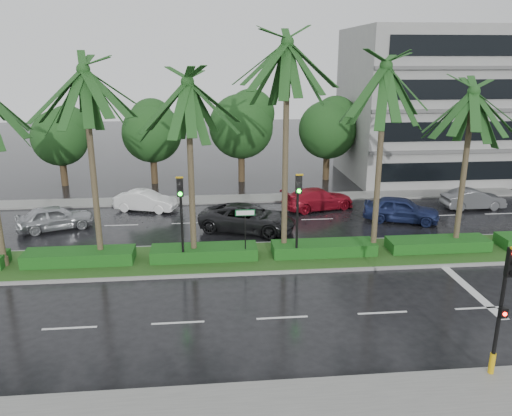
{
  "coord_description": "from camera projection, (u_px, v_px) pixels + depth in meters",
  "views": [
    {
      "loc": [
        -2.69,
        -22.07,
        9.63
      ],
      "look_at": [
        -0.38,
        1.5,
        2.51
      ],
      "focal_mm": 35.0,
      "sensor_mm": 36.0,
      "label": 1
    }
  ],
  "objects": [
    {
      "name": "near_sidewalk",
      "position": [
        309.0,
        406.0,
        14.32
      ],
      "size": [
        40.0,
        2.4,
        0.12
      ],
      "primitive_type": "cube",
      "color": "slate",
      "rests_on": "ground"
    },
    {
      "name": "car_white",
      "position": [
        146.0,
        201.0,
        32.71
      ],
      "size": [
        2.49,
        4.27,
        1.33
      ],
      "primitive_type": "imported",
      "rotation": [
        0.0,
        0.0,
        1.29
      ],
      "color": "white",
      "rests_on": "ground"
    },
    {
      "name": "signal_near",
      "position": [
        503.0,
        306.0,
        14.95
      ],
      "size": [
        0.34,
        0.45,
        4.36
      ],
      "color": "black",
      "rests_on": "near_sidewalk"
    },
    {
      "name": "signal_median_left",
      "position": [
        181.0,
        207.0,
        23.11
      ],
      "size": [
        0.34,
        0.42,
        4.36
      ],
      "color": "black",
      "rests_on": "median"
    },
    {
      "name": "ground",
      "position": [
        267.0,
        266.0,
        24.06
      ],
      "size": [
        120.0,
        120.0,
        0.0
      ],
      "primitive_type": "plane",
      "color": "black",
      "rests_on": "ground"
    },
    {
      "name": "car_silver",
      "position": [
        55.0,
        218.0,
        29.08
      ],
      "size": [
        3.12,
        4.58,
        1.45
      ],
      "primitive_type": "imported",
      "rotation": [
        0.0,
        0.0,
        1.94
      ],
      "color": "#A6A8AD",
      "rests_on": "ground"
    },
    {
      "name": "car_grey",
      "position": [
        473.0,
        199.0,
        33.1
      ],
      "size": [
        1.54,
        4.1,
        1.34
      ],
      "primitive_type": "imported",
      "rotation": [
        0.0,
        0.0,
        1.6
      ],
      "color": "#545659",
      "rests_on": "ground"
    },
    {
      "name": "lane_markings",
      "position": [
        331.0,
        267.0,
        23.93
      ],
      "size": [
        34.0,
        13.06,
        0.01
      ],
      "color": "silver",
      "rests_on": "ground"
    },
    {
      "name": "palm_row",
      "position": [
        238.0,
        88.0,
        22.51
      ],
      "size": [
        26.3,
        4.2,
        10.99
      ],
      "color": "#403625",
      "rests_on": "median"
    },
    {
      "name": "building",
      "position": [
        446.0,
        104.0,
        41.07
      ],
      "size": [
        16.0,
        10.0,
        12.0
      ],
      "primitive_type": "cube",
      "color": "gray",
      "rests_on": "ground"
    },
    {
      "name": "hedge",
      "position": [
        265.0,
        250.0,
        24.88
      ],
      "size": [
        35.2,
        1.4,
        0.6
      ],
      "color": "#174614",
      "rests_on": "median"
    },
    {
      "name": "far_sidewalk",
      "position": [
        247.0,
        199.0,
        35.48
      ],
      "size": [
        40.0,
        2.0,
        0.12
      ],
      "primitive_type": "cube",
      "color": "slate",
      "rests_on": "ground"
    },
    {
      "name": "signal_median_right",
      "position": [
        298.0,
        204.0,
        23.62
      ],
      "size": [
        0.34,
        0.42,
        4.36
      ],
      "color": "black",
      "rests_on": "median"
    },
    {
      "name": "car_darkgrey",
      "position": [
        248.0,
        218.0,
        28.85
      ],
      "size": [
        4.35,
        6.09,
        1.54
      ],
      "primitive_type": "imported",
      "rotation": [
        0.0,
        0.0,
        1.21
      ],
      "color": "black",
      "rests_on": "ground"
    },
    {
      "name": "bg_trees",
      "position": [
        258.0,
        126.0,
        39.66
      ],
      "size": [
        32.69,
        5.1,
        7.37
      ],
      "color": "#3E2B1C",
      "rests_on": "ground"
    },
    {
      "name": "street_sign",
      "position": [
        245.0,
        222.0,
        23.81
      ],
      "size": [
        0.95,
        0.09,
        2.6
      ],
      "color": "black",
      "rests_on": "median"
    },
    {
      "name": "car_red",
      "position": [
        318.0,
        199.0,
        33.04
      ],
      "size": [
        3.21,
        5.21,
        1.41
      ],
      "primitive_type": "imported",
      "rotation": [
        0.0,
        0.0,
        1.84
      ],
      "color": "maroon",
      "rests_on": "ground"
    },
    {
      "name": "car_blue",
      "position": [
        401.0,
        209.0,
        30.5
      ],
      "size": [
        3.33,
        4.86,
        1.54
      ],
      "primitive_type": "imported",
      "rotation": [
        0.0,
        0.0,
        1.2
      ],
      "color": "navy",
      "rests_on": "ground"
    },
    {
      "name": "median",
      "position": [
        265.0,
        257.0,
        24.99
      ],
      "size": [
        36.0,
        4.0,
        0.15
      ],
      "color": "gray",
      "rests_on": "ground"
    }
  ]
}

